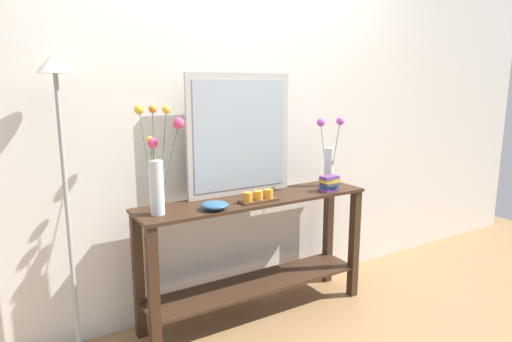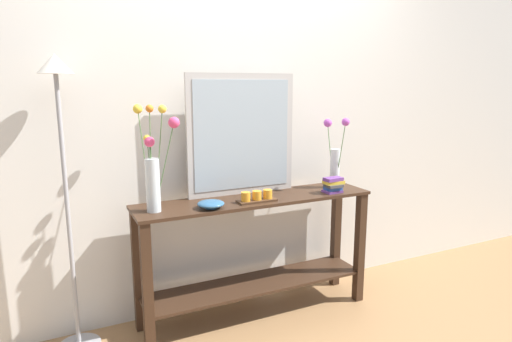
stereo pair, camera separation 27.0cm
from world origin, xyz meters
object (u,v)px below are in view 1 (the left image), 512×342
candle_tray (258,197)px  floor_lamp (63,161)px  console_table (256,244)px  tall_vase_left (157,168)px  decorative_bowl (215,205)px  mirror_leaning (240,135)px  book_stack (329,183)px  vase_right (329,157)px

candle_tray → floor_lamp: (-1.05, 0.18, 0.29)m
console_table → tall_vase_left: bearing=-178.4°
decorative_bowl → tall_vase_left: bearing=164.6°
mirror_leaning → tall_vase_left: bearing=-164.9°
candle_tray → book_stack: (0.55, -0.01, 0.02)m
mirror_leaning → candle_tray: mirror_leaning is taller
book_stack → vase_right: bearing=52.1°
candle_tray → book_stack: bearing=-1.4°
floor_lamp → candle_tray: bearing=-9.5°
console_table → tall_vase_left: tall_vase_left is taller
tall_vase_left → candle_tray: (0.60, -0.06, -0.23)m
decorative_bowl → mirror_leaning: bearing=38.8°
console_table → floor_lamp: (-1.09, 0.09, 0.63)m
vase_right → decorative_bowl: vase_right is taller
console_table → floor_lamp: size_ratio=0.93×
decorative_bowl → console_table: bearing=16.6°
book_stack → floor_lamp: (-1.61, 0.19, 0.27)m
mirror_leaning → vase_right: mirror_leaning is taller
console_table → vase_right: bearing=2.9°
candle_tray → decorative_bowl: bearing=-176.6°
mirror_leaning → tall_vase_left: size_ratio=1.30×
console_table → floor_lamp: 1.26m
vase_right → book_stack: 0.22m
mirror_leaning → decorative_bowl: size_ratio=4.92×
mirror_leaning → vase_right: (0.65, -0.11, -0.18)m
vase_right → decorative_bowl: bearing=-172.1°
console_table → book_stack: book_stack is taller
tall_vase_left → candle_tray: bearing=-6.1°
vase_right → floor_lamp: 1.71m
candle_tray → decorative_bowl: 0.30m
floor_lamp → mirror_leaning: bearing=2.8°
mirror_leaning → floor_lamp: size_ratio=0.47×
console_table → decorative_bowl: bearing=-163.4°
vase_right → tall_vase_left: bearing=-177.7°
mirror_leaning → book_stack: (0.55, -0.24, -0.33)m
tall_vase_left → decorative_bowl: bearing=-15.4°
mirror_leaning → decorative_bowl: (-0.31, -0.25, -0.36)m
console_table → candle_tray: size_ratio=6.28×
mirror_leaning → tall_vase_left: (-0.61, -0.16, -0.13)m
tall_vase_left → book_stack: size_ratio=4.36×
vase_right → candle_tray: vase_right is taller
tall_vase_left → vase_right: 1.26m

